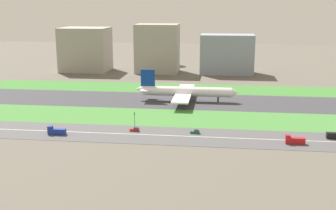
{
  "coord_description": "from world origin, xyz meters",
  "views": [
    {
      "loc": [
        33.43,
        -261.21,
        60.28
      ],
      "look_at": [
        4.99,
        -36.5,
        6.0
      ],
      "focal_mm": 45.3,
      "sensor_mm": 36.0,
      "label": 1
    }
  ],
  "objects_px": {
    "car_3": "(195,132)",
    "truck_2": "(56,131)",
    "terminal_building": "(86,49)",
    "traffic_light": "(135,118)",
    "office_tower": "(227,54)",
    "airliner": "(184,92)",
    "car_1": "(135,129)",
    "truck_0": "(295,140)",
    "hangar_building": "(157,48)",
    "fuel_tank_west": "(169,58)"
  },
  "relations": [
    {
      "from": "car_3",
      "to": "truck_2",
      "type": "height_order",
      "value": "truck_2"
    },
    {
      "from": "truck_2",
      "to": "terminal_building",
      "type": "distance_m",
      "value": 198.51
    },
    {
      "from": "traffic_light",
      "to": "truck_2",
      "type": "bearing_deg",
      "value": -152.09
    },
    {
      "from": "office_tower",
      "to": "terminal_building",
      "type": "bearing_deg",
      "value": 180.0
    },
    {
      "from": "airliner",
      "to": "office_tower",
      "type": "relative_size",
      "value": 1.41
    },
    {
      "from": "airliner",
      "to": "car_1",
      "type": "xyz_separation_m",
      "value": [
        -18.01,
        -68.0,
        -5.31
      ]
    },
    {
      "from": "truck_0",
      "to": "airliner",
      "type": "bearing_deg",
      "value": -54.49
    },
    {
      "from": "traffic_light",
      "to": "hangar_building",
      "type": "bearing_deg",
      "value": 94.81
    },
    {
      "from": "truck_0",
      "to": "traffic_light",
      "type": "xyz_separation_m",
      "value": [
        -75.42,
        17.99,
        2.62
      ]
    },
    {
      "from": "office_tower",
      "to": "fuel_tank_west",
      "type": "xyz_separation_m",
      "value": [
        -56.93,
        45.0,
        -9.7
      ]
    },
    {
      "from": "truck_0",
      "to": "office_tower",
      "type": "relative_size",
      "value": 0.18
    },
    {
      "from": "hangar_building",
      "to": "office_tower",
      "type": "bearing_deg",
      "value": 0.0
    },
    {
      "from": "terminal_building",
      "to": "hangar_building",
      "type": "bearing_deg",
      "value": 0.0
    },
    {
      "from": "car_3",
      "to": "office_tower",
      "type": "distance_m",
      "value": 183.42
    },
    {
      "from": "truck_2",
      "to": "hangar_building",
      "type": "height_order",
      "value": "hangar_building"
    },
    {
      "from": "office_tower",
      "to": "truck_2",
      "type": "bearing_deg",
      "value": -112.89
    },
    {
      "from": "car_3",
      "to": "office_tower",
      "type": "height_order",
      "value": "office_tower"
    },
    {
      "from": "office_tower",
      "to": "airliner",
      "type": "bearing_deg",
      "value": -103.48
    },
    {
      "from": "truck_2",
      "to": "fuel_tank_west",
      "type": "xyz_separation_m",
      "value": [
        24.12,
        237.0,
        5.75
      ]
    },
    {
      "from": "car_1",
      "to": "hangar_building",
      "type": "bearing_deg",
      "value": 95.15
    },
    {
      "from": "traffic_light",
      "to": "office_tower",
      "type": "bearing_deg",
      "value": 74.86
    },
    {
      "from": "traffic_light",
      "to": "terminal_building",
      "type": "height_order",
      "value": "terminal_building"
    },
    {
      "from": "car_1",
      "to": "car_3",
      "type": "distance_m",
      "value": 29.3
    },
    {
      "from": "traffic_light",
      "to": "car_1",
      "type": "bearing_deg",
      "value": -77.69
    },
    {
      "from": "airliner",
      "to": "hangar_building",
      "type": "xyz_separation_m",
      "value": [
        -34.4,
        114.0,
        15.16
      ]
    },
    {
      "from": "airliner",
      "to": "fuel_tank_west",
      "type": "relative_size",
      "value": 3.03
    },
    {
      "from": "truck_2",
      "to": "fuel_tank_west",
      "type": "bearing_deg",
      "value": -95.81
    },
    {
      "from": "terminal_building",
      "to": "airliner",
      "type": "bearing_deg",
      "value": -48.51
    },
    {
      "from": "car_1",
      "to": "hangar_building",
      "type": "xyz_separation_m",
      "value": [
        -16.4,
        182.0,
        20.47
      ]
    },
    {
      "from": "truck_2",
      "to": "car_1",
      "type": "bearing_deg",
      "value": -164.36
    },
    {
      "from": "truck_2",
      "to": "traffic_light",
      "type": "relative_size",
      "value": 1.17
    },
    {
      "from": "airliner",
      "to": "car_3",
      "type": "distance_m",
      "value": 69.14
    },
    {
      "from": "truck_2",
      "to": "office_tower",
      "type": "bearing_deg",
      "value": -112.89
    },
    {
      "from": "hangar_building",
      "to": "fuel_tank_west",
      "type": "relative_size",
      "value": 1.99
    },
    {
      "from": "office_tower",
      "to": "fuel_tank_west",
      "type": "distance_m",
      "value": 73.22
    },
    {
      "from": "hangar_building",
      "to": "fuel_tank_west",
      "type": "distance_m",
      "value": 47.36
    },
    {
      "from": "car_1",
      "to": "truck_0",
      "type": "xyz_separation_m",
      "value": [
        73.67,
        -10.0,
        0.75
      ]
    },
    {
      "from": "airliner",
      "to": "car_1",
      "type": "distance_m",
      "value": 70.54
    },
    {
      "from": "hangar_building",
      "to": "fuel_tank_west",
      "type": "height_order",
      "value": "hangar_building"
    },
    {
      "from": "terminal_building",
      "to": "hangar_building",
      "type": "xyz_separation_m",
      "value": [
        66.4,
        0.0,
        1.73
      ]
    },
    {
      "from": "car_1",
      "to": "truck_0",
      "type": "distance_m",
      "value": 74.35
    },
    {
      "from": "car_1",
      "to": "traffic_light",
      "type": "distance_m",
      "value": 8.85
    },
    {
      "from": "terminal_building",
      "to": "car_3",
      "type": "bearing_deg",
      "value": -58.37
    },
    {
      "from": "truck_2",
      "to": "traffic_light",
      "type": "height_order",
      "value": "traffic_light"
    },
    {
      "from": "car_1",
      "to": "terminal_building",
      "type": "distance_m",
      "value": 200.82
    },
    {
      "from": "terminal_building",
      "to": "fuel_tank_west",
      "type": "height_order",
      "value": "terminal_building"
    },
    {
      "from": "car_3",
      "to": "terminal_building",
      "type": "bearing_deg",
      "value": 121.63
    },
    {
      "from": "traffic_light",
      "to": "office_tower",
      "type": "xyz_separation_m",
      "value": [
        47.08,
        174.01,
        12.83
      ]
    },
    {
      "from": "car_3",
      "to": "fuel_tank_west",
      "type": "distance_m",
      "value": 230.75
    },
    {
      "from": "traffic_light",
      "to": "fuel_tank_west",
      "type": "bearing_deg",
      "value": 92.58
    }
  ]
}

